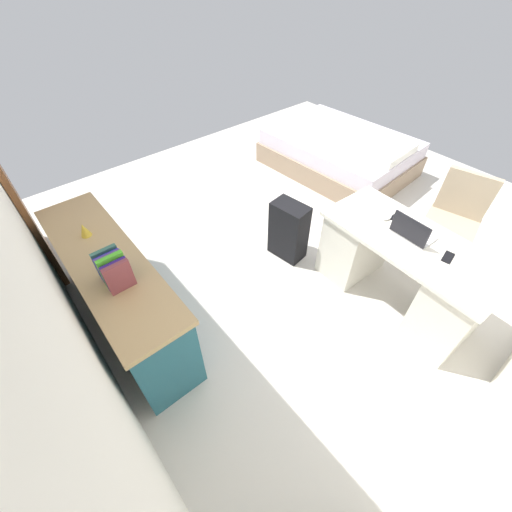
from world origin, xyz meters
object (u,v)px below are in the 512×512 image
desk (400,269)px  computer_mouse (387,217)px  bed (340,153)px  cell_phone_by_mouse (397,217)px  laptop (412,232)px  figurine_small (84,230)px  credenza (119,292)px  office_chair (449,226)px  suitcase_black (289,231)px  cell_phone_near_laptop (448,257)px

desk → computer_mouse: bearing=-11.5°
bed → computer_mouse: 2.15m
bed → cell_phone_by_mouse: size_ratio=14.58×
bed → laptop: bearing=141.8°
desk → figurine_small: figurine_small is taller
credenza → computer_mouse: 2.31m
office_chair → suitcase_black: bearing=48.1°
bed → computer_mouse: computer_mouse is taller
bed → computer_mouse: size_ratio=19.82×
office_chair → cell_phone_by_mouse: size_ratio=6.91×
cell_phone_near_laptop → cell_phone_by_mouse: 0.55m
suitcase_black → laptop: size_ratio=1.97×
office_chair → credenza: bearing=65.3°
computer_mouse → credenza: bearing=66.2°
credenza → laptop: (-1.27, -2.00, 0.38)m
desk → cell_phone_by_mouse: (0.26, -0.15, 0.35)m
office_chair → laptop: office_chair is taller
desk → office_chair: bearing=-89.3°
credenza → suitcase_black: bearing=-98.8°
bed → laptop: size_ratio=6.22×
office_chair → cell_phone_near_laptop: 0.91m
bed → desk: bearing=142.2°
computer_mouse → cell_phone_by_mouse: computer_mouse is taller
office_chair → suitcase_black: (1.04, 1.16, -0.11)m
credenza → cell_phone_by_mouse: (-1.05, -2.14, 0.34)m
laptop → computer_mouse: laptop is taller
figurine_small → office_chair: bearing=-119.9°
computer_mouse → cell_phone_by_mouse: size_ratio=0.74×
computer_mouse → figurine_small: figurine_small is taller
cell_phone_by_mouse → computer_mouse: bearing=63.4°
computer_mouse → laptop: bearing=171.0°
suitcase_black → figurine_small: bearing=62.7°
office_chair → figurine_small: size_ratio=8.55×
office_chair → bed: (1.85, -0.62, -0.18)m
laptop → cell_phone_by_mouse: 0.26m
computer_mouse → cell_phone_near_laptop: (-0.57, 0.04, -0.01)m
figurine_small → credenza: bearing=-179.7°
cell_phone_by_mouse → figurine_small: bearing=56.9°
suitcase_black → cell_phone_near_laptop: cell_phone_near_laptop is taller
office_chair → credenza: (1.30, 2.82, -0.02)m
bed → laptop: 2.38m
laptop → cell_phone_by_mouse: (0.22, -0.14, -0.04)m
laptop → computer_mouse: (0.26, -0.05, -0.03)m
desk → suitcase_black: desk is taller
laptop → desk: bearing=167.5°
bed → figurine_small: figurine_small is taller
laptop → cell_phone_near_laptop: (-0.31, -0.01, -0.04)m
figurine_small → computer_mouse: bearing=-123.0°
bed → cell_phone_by_mouse: bearing=141.1°
cell_phone_near_laptop → figurine_small: figurine_small is taller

